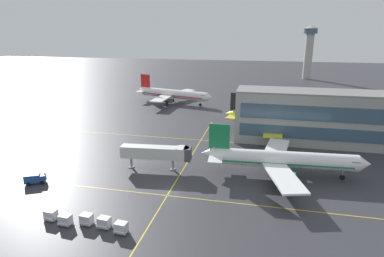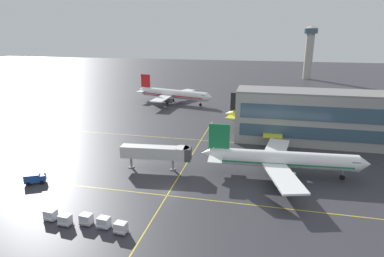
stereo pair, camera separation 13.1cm
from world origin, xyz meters
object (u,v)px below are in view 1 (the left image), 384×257
Objects in this scene: baggage_cart_row_fourth at (104,222)px; baggage_cart_row_fifth at (121,228)px; service_truck_red_van at (35,178)px; jet_bridge at (161,153)px; baggage_cart_row_middle at (86,219)px; control_tower at (309,48)px; airliner_third_row at (173,94)px; baggage_cart_row_second at (65,220)px; airliner_front_gate at (282,159)px; baggage_cart_row_leftmost at (51,215)px; airliner_second_row at (281,121)px.

baggage_cart_row_fourth is 1.00× the size of baggage_cart_row_fifth.
jet_bridge reaches higher than service_truck_red_van.
service_truck_red_van is 1.60× the size of baggage_cart_row_fourth.
baggage_cart_row_middle is 194.16m from control_tower.
baggage_cart_row_second is at bearing -84.89° from airliner_third_row.
airliner_front_gate reaches higher than baggage_cart_row_fourth.
jet_bridge is (11.87, 24.30, 3.05)m from baggage_cart_row_leftmost.
baggage_cart_row_middle is at bearing 171.40° from baggage_cart_row_fifth.
baggage_cart_row_fifth is at bearing -104.29° from control_tower.
baggage_cart_row_fourth is at bearing -80.92° from airliner_third_row.
service_truck_red_van is 1.60× the size of baggage_cart_row_second.
jet_bridge is at bearing 77.66° from baggage_cart_row_middle.
baggage_cart_row_fourth is at bearing 166.73° from baggage_cart_row_fifth.
baggage_cart_row_fifth is (9.87, -0.07, 0.00)m from baggage_cart_row_second.
baggage_cart_row_fourth is at bearing -105.30° from control_tower.
airliner_front_gate is at bearing 5.08° from jet_bridge.
jet_bridge is at bearing -76.29° from airliner_third_row.
baggage_cart_row_second is at bearing -173.92° from baggage_cart_row_fourth.
baggage_cart_row_leftmost is at bearing 179.32° from baggage_cart_row_fourth.
baggage_cart_row_leftmost is at bearing -44.52° from service_truck_red_van.
baggage_cart_row_second is at bearing -142.08° from airliner_front_gate.
control_tower is at bearing 74.70° from baggage_cart_row_fourth.
airliner_front_gate is 2.21× the size of jet_bridge.
baggage_cart_row_middle is at bearing -106.26° from control_tower.
baggage_cart_row_middle is 3.30m from baggage_cart_row_fourth.
airliner_second_row is 13.09× the size of baggage_cart_row_fourth.
airliner_third_row is at bearing 93.17° from baggage_cart_row_leftmost.
airliner_third_row is at bearing -125.83° from control_tower.
airliner_third_row is at bearing 95.11° from baggage_cart_row_second.
service_truck_red_van is 21.67m from baggage_cart_row_middle.
baggage_cart_row_leftmost is at bearing -108.10° from control_tower.
service_truck_red_van is at bearing -112.61° from control_tower.
baggage_cart_row_fourth is (-28.70, -26.79, -2.83)m from airliner_front_gate.
jet_bridge reaches higher than baggage_cart_row_fourth.
airliner_second_row is 64.73m from baggage_cart_row_fifth.
airliner_front_gate is at bearing 43.03° from baggage_cart_row_fourth.
control_tower reaches higher than airliner_second_row.
airliner_second_row is 1.09× the size of control_tower.
airliner_second_row is at bearing -99.43° from control_tower.
baggage_cart_row_fifth is 0.17× the size of jet_bridge.
airliner_third_row is 13.25× the size of baggage_cart_row_middle.
baggage_cart_row_fourth is at bearing -116.96° from airliner_second_row.
service_truck_red_van is (-51.30, -46.57, -2.77)m from airliner_second_row.
control_tower is (72.46, 174.03, 18.67)m from service_truck_red_van.
baggage_cart_row_fifth is at bearing -26.59° from service_truck_red_van.
baggage_cart_row_middle is (-31.99, -26.57, -2.83)m from airliner_front_gate.
airliner_front_gate reaches higher than baggage_cart_row_second.
baggage_cart_row_fourth is 0.17× the size of jet_bridge.
airliner_second_row is at bearing 50.78° from jet_bridge.
airliner_second_row is 43.71m from jet_bridge.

